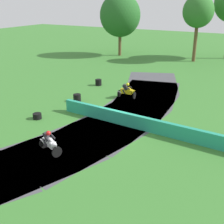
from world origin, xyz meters
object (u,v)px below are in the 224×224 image
(tire_stack_mid_a, at_px, (37,116))
(motorcycle_lead_white, at_px, (50,142))
(motorcycle_chase_yellow, at_px, (127,91))
(tire_stack_mid_b, at_px, (77,98))
(tire_stack_far, at_px, (98,82))

(tire_stack_mid_a, bearing_deg, motorcycle_lead_white, -39.77)
(motorcycle_chase_yellow, xyz_separation_m, tire_stack_mid_a, (-3.51, -7.26, -0.46))
(motorcycle_chase_yellow, relative_size, tire_stack_mid_a, 2.75)
(motorcycle_lead_white, bearing_deg, motorcycle_chase_yellow, 93.06)
(tire_stack_mid_a, bearing_deg, tire_stack_mid_b, 87.00)
(motorcycle_chase_yellow, xyz_separation_m, tire_stack_far, (-4.22, 2.17, -0.36))
(tire_stack_mid_b, bearing_deg, tire_stack_far, 100.94)
(tire_stack_mid_b, distance_m, tire_stack_far, 4.99)
(tire_stack_far, bearing_deg, motorcycle_lead_white, -69.51)
(tire_stack_far, bearing_deg, tire_stack_mid_a, -85.69)
(motorcycle_chase_yellow, distance_m, tire_stack_far, 4.76)
(motorcycle_lead_white, bearing_deg, tire_stack_mid_b, 115.89)
(motorcycle_lead_white, height_order, motorcycle_chase_yellow, motorcycle_lead_white)
(motorcycle_chase_yellow, height_order, tire_stack_mid_a, motorcycle_chase_yellow)
(motorcycle_chase_yellow, distance_m, tire_stack_mid_b, 4.28)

